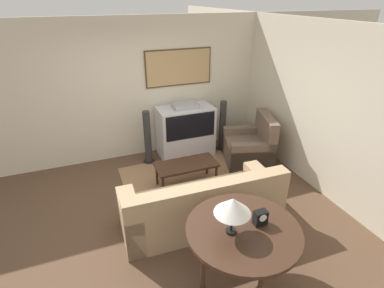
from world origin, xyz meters
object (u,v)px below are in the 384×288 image
at_px(console_table, 243,233).
at_px(speaker_tower_right, 222,127).
at_px(couch, 203,206).
at_px(table_lamp, 233,206).
at_px(speaker_tower_left, 148,139).
at_px(coffee_table, 186,166).
at_px(armchair, 250,148).
at_px(mantel_clock, 260,218).
at_px(tv, 186,131).

distance_m(console_table, speaker_tower_right, 3.39).
relative_size(couch, speaker_tower_right, 2.13).
bearing_deg(table_lamp, couch, 82.18).
distance_m(couch, speaker_tower_left, 2.06).
relative_size(console_table, table_lamp, 2.89).
height_order(coffee_table, speaker_tower_right, speaker_tower_right).
height_order(armchair, coffee_table, armchair).
relative_size(speaker_tower_left, speaker_tower_right, 1.00).
xyz_separation_m(couch, speaker_tower_right, (1.31, 2.03, 0.21)).
height_order(table_lamp, speaker_tower_left, table_lamp).
height_order(armchair, mantel_clock, mantel_clock).
xyz_separation_m(armchair, speaker_tower_right, (-0.26, 0.72, 0.19)).
relative_size(tv, speaker_tower_left, 1.04).
bearing_deg(armchair, speaker_tower_left, -93.73).
bearing_deg(speaker_tower_left, couch, -81.73).
bearing_deg(couch, speaker_tower_right, -121.35).
bearing_deg(speaker_tower_right, mantel_clock, -109.64).
distance_m(tv, console_table, 3.22).
relative_size(tv, armchair, 0.98).
distance_m(tv, couch, 2.17).
distance_m(tv, speaker_tower_right, 0.80).
height_order(tv, table_lamp, table_lamp).
relative_size(tv, console_table, 0.91).
bearing_deg(couch, table_lamp, 83.61).
bearing_deg(armchair, speaker_tower_right, -142.85).
relative_size(armchair, speaker_tower_right, 1.05).
bearing_deg(speaker_tower_left, speaker_tower_right, 0.00).
height_order(armchair, speaker_tower_left, speaker_tower_left).
distance_m(armchair, mantel_clock, 2.82).
bearing_deg(mantel_clock, console_table, -179.60).
relative_size(tv, coffee_table, 1.06).
distance_m(mantel_clock, speaker_tower_right, 3.33).
height_order(couch, mantel_clock, mantel_clock).
bearing_deg(mantel_clock, couch, 100.36).
relative_size(table_lamp, speaker_tower_right, 0.39).
bearing_deg(tv, couch, -103.61).
bearing_deg(console_table, speaker_tower_left, 95.47).
height_order(couch, armchair, armchair).
bearing_deg(table_lamp, speaker_tower_left, 92.70).
bearing_deg(table_lamp, console_table, -0.87).
bearing_deg(couch, armchair, -138.54).
bearing_deg(console_table, couch, 90.14).
xyz_separation_m(mantel_clock, speaker_tower_right, (1.11, 3.11, -0.38)).
height_order(tv, console_table, tv).
xyz_separation_m(tv, armchair, (1.06, -0.78, -0.21)).
height_order(armchair, speaker_tower_right, speaker_tower_right).
distance_m(armchair, coffee_table, 1.48).
bearing_deg(couch, tv, -102.17).
bearing_deg(couch, coffee_table, -95.48).
xyz_separation_m(coffee_table, mantel_clock, (0.08, -2.08, 0.51)).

